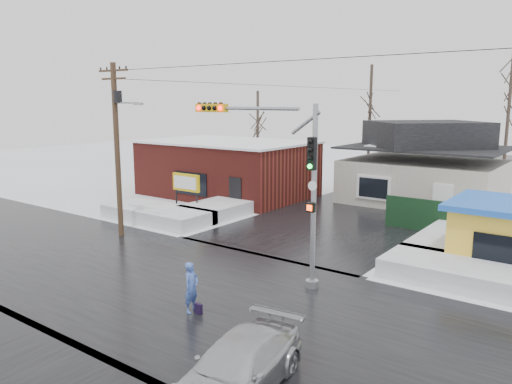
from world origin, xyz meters
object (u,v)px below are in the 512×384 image
Objects in this scene: car at (238,368)px; traffic_signal at (279,168)px; kiosk at (507,235)px; pedestrian at (191,288)px; utility_pole at (118,140)px; marquee_sign at (186,184)px.

traffic_signal is at bearing 109.02° from car.
kiosk is 14.62m from car.
kiosk reaches higher than pedestrian.
car is at bearing -130.47° from pedestrian.
kiosk is (17.43, 6.49, -3.65)m from utility_pole.
car is at bearing -28.77° from utility_pole.
utility_pole reaches higher than pedestrian.
pedestrian is at bearing -97.58° from traffic_signal.
marquee_sign is at bearing 100.13° from utility_pole.
traffic_signal reaches higher than pedestrian.
traffic_signal is at bearing -135.16° from kiosk.
kiosk reaches higher than marquee_sign.
utility_pole is at bearing -79.87° from marquee_sign.
utility_pole is at bearing 177.05° from traffic_signal.
traffic_signal is 1.52× the size of kiosk.
marquee_sign is 15.41m from pedestrian.
traffic_signal reaches higher than car.
marquee_sign is at bearing 37.83° from pedestrian.
car is (-3.40, -14.20, -0.79)m from kiosk.
marquee_sign is 0.55× the size of kiosk.
kiosk is at bearing 20.44° from utility_pole.
traffic_signal is 5.73m from pedestrian.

